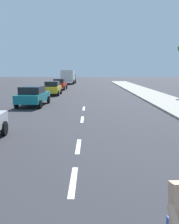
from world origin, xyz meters
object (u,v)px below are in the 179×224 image
at_px(parked_car_teal, 32,95).
at_px(parked_car_red, 59,84).
at_px(parked_car_yellow, 52,88).
at_px(delivery_truck, 67,76).

xyz_separation_m(parked_car_teal, parked_car_red, (0.18, 16.17, -0.00)).
relative_size(parked_car_yellow, parked_car_red, 0.97).
relative_size(parked_car_yellow, delivery_truck, 0.61).
xyz_separation_m(parked_car_yellow, parked_car_red, (-0.10, 7.63, 0.00)).
relative_size(parked_car_teal, delivery_truck, 0.70).
bearing_deg(delivery_truck, parked_car_teal, -88.51).
xyz_separation_m(parked_car_red, delivery_truck, (0.03, 14.66, 0.67)).
bearing_deg(parked_car_red, delivery_truck, 91.72).
height_order(parked_car_red, delivery_truck, delivery_truck).
xyz_separation_m(parked_car_teal, delivery_truck, (0.21, 30.82, 0.66)).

